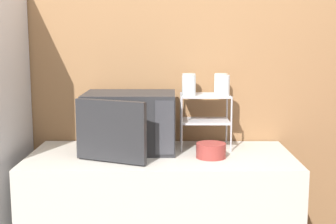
# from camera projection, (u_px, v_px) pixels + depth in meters

# --- Properties ---
(wall_back) EXTENTS (8.00, 0.06, 2.60)m
(wall_back) POSITION_uv_depth(u_px,v_px,m) (162.00, 80.00, 2.93)
(wall_back) COLOR olive
(wall_back) RESTS_ON ground_plane
(microwave) EXTENTS (0.53, 0.55, 0.33)m
(microwave) POSITION_uv_depth(u_px,v_px,m) (129.00, 122.00, 2.67)
(microwave) COLOR #262628
(microwave) RESTS_ON counter
(dish_rack) EXTENTS (0.29, 0.23, 0.32)m
(dish_rack) POSITION_uv_depth(u_px,v_px,m) (205.00, 109.00, 2.75)
(dish_rack) COLOR #B2B2B7
(dish_rack) RESTS_ON counter
(glass_front_left) EXTENTS (0.08, 0.08, 0.12)m
(glass_front_left) POSITION_uv_depth(u_px,v_px,m) (189.00, 85.00, 2.66)
(glass_front_left) COLOR silver
(glass_front_left) RESTS_ON dish_rack
(glass_back_right) EXTENTS (0.08, 0.08, 0.12)m
(glass_back_right) POSITION_uv_depth(u_px,v_px,m) (221.00, 83.00, 2.78)
(glass_back_right) COLOR silver
(glass_back_right) RESTS_ON dish_rack
(glass_front_right) EXTENTS (0.08, 0.08, 0.12)m
(glass_front_right) POSITION_uv_depth(u_px,v_px,m) (223.00, 85.00, 2.67)
(glass_front_right) COLOR silver
(glass_front_right) RESTS_ON dish_rack
(glass_back_left) EXTENTS (0.08, 0.08, 0.12)m
(glass_back_left) POSITION_uv_depth(u_px,v_px,m) (189.00, 83.00, 2.79)
(glass_back_left) COLOR silver
(glass_back_left) RESTS_ON dish_rack
(bowl) EXTENTS (0.16, 0.16, 0.08)m
(bowl) POSITION_uv_depth(u_px,v_px,m) (211.00, 151.00, 2.54)
(bowl) COLOR maroon
(bowl) RESTS_ON counter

